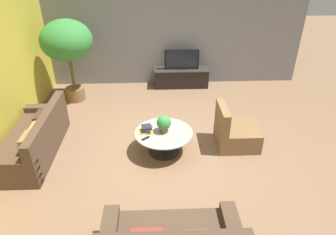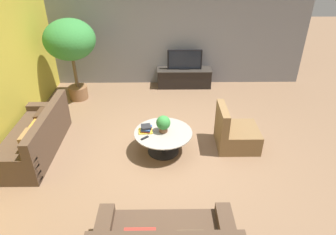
{
  "view_description": "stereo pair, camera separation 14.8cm",
  "coord_description": "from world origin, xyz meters",
  "px_view_note": "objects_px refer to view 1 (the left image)",
  "views": [
    {
      "loc": [
        -0.31,
        -4.84,
        3.54
      ],
      "look_at": [
        -0.1,
        0.24,
        0.55
      ],
      "focal_mm": 32.0,
      "sensor_mm": 36.0,
      "label": 1
    },
    {
      "loc": [
        -0.16,
        -4.85,
        3.54
      ],
      "look_at": [
        -0.1,
        0.24,
        0.55
      ],
      "focal_mm": 32.0,
      "sensor_mm": 36.0,
      "label": 2
    }
  ],
  "objects_px": {
    "couch_by_wall": "(35,140)",
    "potted_palm_tall": "(67,43)",
    "armchair_wicker": "(235,133)",
    "coffee_table": "(164,138)",
    "potted_plant_tabletop": "(164,123)",
    "television": "(182,60)",
    "media_console": "(181,77)"
  },
  "relations": [
    {
      "from": "armchair_wicker",
      "to": "media_console",
      "type": "bearing_deg",
      "value": 16.02
    },
    {
      "from": "television",
      "to": "coffee_table",
      "type": "relative_size",
      "value": 0.85
    },
    {
      "from": "television",
      "to": "potted_plant_tabletop",
      "type": "xyz_separation_m",
      "value": [
        -0.58,
        -3.04,
        -0.15
      ]
    },
    {
      "from": "media_console",
      "to": "potted_palm_tall",
      "type": "height_order",
      "value": "potted_palm_tall"
    },
    {
      "from": "couch_by_wall",
      "to": "potted_palm_tall",
      "type": "height_order",
      "value": "potted_palm_tall"
    },
    {
      "from": "potted_palm_tall",
      "to": "potted_plant_tabletop",
      "type": "distance_m",
      "value": 3.31
    },
    {
      "from": "couch_by_wall",
      "to": "television",
      "type": "bearing_deg",
      "value": 134.8
    },
    {
      "from": "television",
      "to": "potted_palm_tall",
      "type": "relative_size",
      "value": 0.46
    },
    {
      "from": "television",
      "to": "potted_palm_tall",
      "type": "bearing_deg",
      "value": -165.26
    },
    {
      "from": "television",
      "to": "couch_by_wall",
      "type": "relative_size",
      "value": 0.46
    },
    {
      "from": "coffee_table",
      "to": "potted_palm_tall",
      "type": "bearing_deg",
      "value": 133.49
    },
    {
      "from": "media_console",
      "to": "potted_palm_tall",
      "type": "distance_m",
      "value": 3.13
    },
    {
      "from": "couch_by_wall",
      "to": "armchair_wicker",
      "type": "distance_m",
      "value": 3.86
    },
    {
      "from": "couch_by_wall",
      "to": "potted_palm_tall",
      "type": "relative_size",
      "value": 1.01
    },
    {
      "from": "armchair_wicker",
      "to": "coffee_table",
      "type": "bearing_deg",
      "value": 97.01
    },
    {
      "from": "potted_palm_tall",
      "to": "armchair_wicker",
      "type": "bearing_deg",
      "value": -30.77
    },
    {
      "from": "coffee_table",
      "to": "armchair_wicker",
      "type": "bearing_deg",
      "value": 7.01
    },
    {
      "from": "coffee_table",
      "to": "potted_palm_tall",
      "type": "xyz_separation_m",
      "value": [
        -2.21,
        2.33,
        1.17
      ]
    },
    {
      "from": "coffee_table",
      "to": "potted_palm_tall",
      "type": "relative_size",
      "value": 0.54
    },
    {
      "from": "television",
      "to": "potted_plant_tabletop",
      "type": "relative_size",
      "value": 2.82
    },
    {
      "from": "armchair_wicker",
      "to": "potted_palm_tall",
      "type": "relative_size",
      "value": 0.42
    },
    {
      "from": "coffee_table",
      "to": "potted_plant_tabletop",
      "type": "bearing_deg",
      "value": 78.9
    },
    {
      "from": "television",
      "to": "coffee_table",
      "type": "xyz_separation_m",
      "value": [
        -0.58,
        -3.06,
        -0.47
      ]
    },
    {
      "from": "couch_by_wall",
      "to": "potted_plant_tabletop",
      "type": "distance_m",
      "value": 2.47
    },
    {
      "from": "coffee_table",
      "to": "potted_plant_tabletop",
      "type": "xyz_separation_m",
      "value": [
        0.0,
        0.02,
        0.31
      ]
    },
    {
      "from": "television",
      "to": "potted_palm_tall",
      "type": "height_order",
      "value": "potted_palm_tall"
    },
    {
      "from": "couch_by_wall",
      "to": "potted_palm_tall",
      "type": "xyz_separation_m",
      "value": [
        0.24,
        2.27,
        1.19
      ]
    },
    {
      "from": "armchair_wicker",
      "to": "potted_plant_tabletop",
      "type": "xyz_separation_m",
      "value": [
        -1.41,
        -0.15,
        0.35
      ]
    },
    {
      "from": "potted_plant_tabletop",
      "to": "coffee_table",
      "type": "bearing_deg",
      "value": -101.1
    },
    {
      "from": "armchair_wicker",
      "to": "potted_plant_tabletop",
      "type": "bearing_deg",
      "value": 96.18
    },
    {
      "from": "coffee_table",
      "to": "armchair_wicker",
      "type": "relative_size",
      "value": 1.28
    },
    {
      "from": "coffee_table",
      "to": "potted_plant_tabletop",
      "type": "relative_size",
      "value": 3.31
    }
  ]
}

